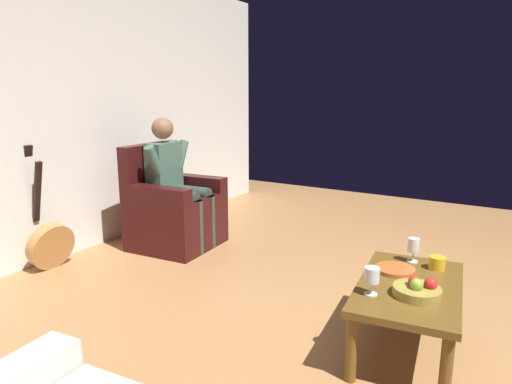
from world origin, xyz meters
name	(u,v)px	position (x,y,z in m)	size (l,w,h in m)	color
ground_plane	(434,345)	(0.00, 0.00, 0.00)	(7.66, 7.66, 0.00)	#A37143
wall_back	(66,108)	(0.00, -3.22, 1.33)	(5.99, 0.06, 2.65)	silver
armchair	(173,211)	(-0.58, -2.53, 0.34)	(0.80, 0.77, 0.98)	#360F10
person_seated	(175,179)	(-0.58, -2.49, 0.66)	(0.62, 0.60, 1.24)	#436353
coffee_table	(409,294)	(0.13, -0.14, 0.34)	(1.02, 0.66, 0.41)	brown
guitar	(50,242)	(0.42, -3.02, 0.23)	(0.40, 0.32, 1.05)	#B37B43
wine_glass_near	(372,277)	(0.38, -0.29, 0.51)	(0.08, 0.08, 0.15)	silver
wine_glass_far	(413,247)	(-0.23, -0.21, 0.51)	(0.07, 0.07, 0.16)	silver
fruit_bowl	(418,290)	(0.27, -0.07, 0.44)	(0.25, 0.25, 0.11)	olive
decorative_dish	(395,269)	(-0.01, -0.26, 0.42)	(0.24, 0.24, 0.02)	#B45C29
candle_jar	(437,263)	(-0.18, -0.05, 0.44)	(0.10, 0.10, 0.08)	gold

